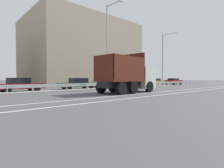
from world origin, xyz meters
TOP-DOWN VIEW (x-y plane):
  - ground_plane at (0.00, 0.00)m, footprint 320.00×320.00m
  - lane_strip_0 at (-0.45, -4.93)m, footprint 60.20×0.16m
  - lane_strip_1 at (-0.45, -6.67)m, footprint 60.20×0.16m
  - median_island at (0.00, 1.60)m, footprint 33.11×1.10m
  - median_guardrail at (0.00, 2.48)m, footprint 60.20×0.09m
  - dump_truck at (0.33, -3.07)m, footprint 6.54×3.11m
  - median_road_sign at (3.18, 1.60)m, footprint 0.71×0.16m
  - street_lamp_2 at (1.19, 1.54)m, footprint 0.70×2.51m
  - street_lamp_3 at (13.24, 1.44)m, footprint 0.70×2.57m
  - parked_car_3 at (-7.72, 4.69)m, footprint 4.44×2.24m
  - parked_car_4 at (-1.02, 4.82)m, footprint 4.73×2.14m
  - parked_car_5 at (4.06, 5.02)m, footprint 4.44×2.18m
  - parked_car_6 at (10.13, 5.33)m, footprint 4.75×2.00m
  - parked_car_7 at (16.42, 5.33)m, footprint 4.47×1.93m
  - parked_car_8 at (22.93, 4.98)m, footprint 4.81×2.00m
  - background_building_1 at (6.84, 16.98)m, footprint 20.31×15.95m

SIDE VIEW (x-z plane):
  - ground_plane at x=0.00m, z-range 0.00..0.00m
  - lane_strip_0 at x=-0.45m, z-range 0.00..0.01m
  - lane_strip_1 at x=-0.45m, z-range 0.00..0.01m
  - median_island at x=0.00m, z-range 0.00..0.18m
  - median_guardrail at x=0.00m, z-range 0.18..0.96m
  - parked_car_4 at x=-1.02m, z-range 0.00..1.39m
  - parked_car_3 at x=-7.72m, z-range 0.00..1.40m
  - parked_car_7 at x=16.42m, z-range 0.03..1.37m
  - parked_car_8 at x=22.93m, z-range 0.03..1.42m
  - parked_car_5 at x=4.06m, z-range 0.01..1.51m
  - parked_car_6 at x=10.13m, z-range 0.00..1.59m
  - dump_truck at x=0.33m, z-range -0.58..3.19m
  - median_road_sign at x=3.18m, z-range 0.06..2.63m
  - street_lamp_3 at x=13.24m, z-range 0.52..9.16m
  - street_lamp_2 at x=1.19m, z-range 0.53..10.61m
  - background_building_1 at x=6.84m, z-range 0.00..12.57m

